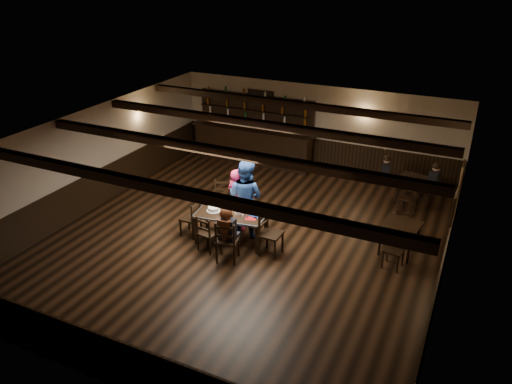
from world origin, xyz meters
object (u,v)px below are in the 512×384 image
at_px(woman_pink, 237,199).
at_px(cake, 213,209).
at_px(dining_table, 231,216).
at_px(chair_near_left, 206,231).
at_px(chair_near_right, 226,239).
at_px(man_blue, 245,197).
at_px(bar_counter, 253,140).

height_order(woman_pink, cake, woman_pink).
relative_size(dining_table, cake, 5.26).
bearing_deg(chair_near_left, chair_near_right, -17.37).
distance_m(chair_near_right, woman_pink, 1.56).
xyz_separation_m(dining_table, cake, (-0.43, -0.05, 0.12)).
relative_size(chair_near_right, man_blue, 0.53).
relative_size(woman_pink, cake, 4.88).
bearing_deg(cake, chair_near_left, -78.35).
relative_size(chair_near_left, chair_near_right, 0.88).
distance_m(man_blue, bar_counter, 4.78).
height_order(woman_pink, bar_counter, bar_counter).
bearing_deg(chair_near_left, man_blue, 70.50).
xyz_separation_m(man_blue, cake, (-0.54, -0.61, -0.15)).
height_order(dining_table, man_blue, man_blue).
xyz_separation_m(chair_near_right, cake, (-0.75, 0.77, 0.20)).
distance_m(man_blue, cake, 0.83).
xyz_separation_m(chair_near_left, chair_near_right, (0.63, -0.20, 0.07)).
height_order(dining_table, woman_pink, woman_pink).
relative_size(chair_near_right, bar_counter, 0.24).
height_order(woman_pink, man_blue, man_blue).
xyz_separation_m(dining_table, chair_near_left, (-0.31, -0.62, -0.16)).
bearing_deg(chair_near_left, cake, 101.65).
bearing_deg(man_blue, cake, 55.97).
height_order(chair_near_left, woman_pink, woman_pink).
bearing_deg(man_blue, bar_counter, -59.63).
xyz_separation_m(chair_near_right, woman_pink, (-0.48, 1.47, 0.21)).
height_order(chair_near_left, chair_near_right, chair_near_right).
bearing_deg(woman_pink, chair_near_right, 123.91).
xyz_separation_m(chair_near_right, bar_counter, (-2.09, 5.77, 0.13)).
bearing_deg(chair_near_right, dining_table, 111.38).
distance_m(woman_pink, cake, 0.75).
relative_size(woman_pink, bar_counter, 0.38).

